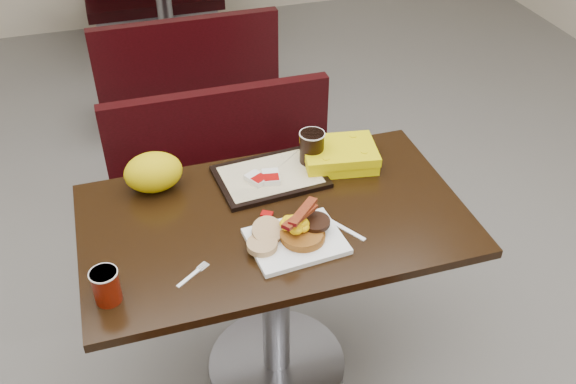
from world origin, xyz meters
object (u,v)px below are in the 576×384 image
object	(u,v)px
table_far	(166,18)
bench_far_s	(184,66)
clamshell	(339,155)
tray	(270,177)
bench_near_n	(231,187)
hashbrown_sleeve_left	(257,179)
coffee_cup_near	(106,286)
table_near	(276,299)
hashbrown_sleeve_right	(271,177)
knife	(343,228)
pancake_stack	(303,234)
fork	(188,278)
paper_bag	(153,172)
platter	(296,241)
coffee_cup_far	(312,147)

from	to	relation	value
table_far	bench_far_s	bearing A→B (deg)	-90.00
clamshell	tray	bearing A→B (deg)	-166.87
bench_near_n	hashbrown_sleeve_left	bearing A→B (deg)	-91.18
coffee_cup_near	tray	distance (m)	0.70
table_near	hashbrown_sleeve_right	world-z (taller)	hashbrown_sleeve_right
knife	hashbrown_sleeve_left	bearing A→B (deg)	-177.03
pancake_stack	fork	bearing A→B (deg)	-171.73
bench_near_n	paper_bag	distance (m)	0.72
hashbrown_sleeve_right	paper_bag	size ratio (longest dim) A/B	0.40
knife	bench_near_n	bearing A→B (deg)	161.87
coffee_cup_near	paper_bag	size ratio (longest dim) A/B	0.53
platter	hashbrown_sleeve_left	bearing A→B (deg)	91.86
pancake_stack	hashbrown_sleeve_left	xyz separation A→B (m)	(-0.06, 0.32, -0.00)
table_near	coffee_cup_far	world-z (taller)	coffee_cup_far
coffee_cup_near	coffee_cup_far	size ratio (longest dim) A/B	0.89
table_far	coffee_cup_near	distance (m)	2.89
table_near	coffee_cup_far	bearing A→B (deg)	48.98
coffee_cup_far	clamshell	xyz separation A→B (m)	(0.10, -0.02, -0.04)
bench_near_n	paper_bag	world-z (taller)	paper_bag
table_far	fork	bearing A→B (deg)	-96.24
table_near	clamshell	distance (m)	0.55
fork	knife	bearing A→B (deg)	-27.45
platter	hashbrown_sleeve_right	xyz separation A→B (m)	(0.01, 0.31, 0.02)
table_far	hashbrown_sleeve_right	world-z (taller)	hashbrown_sleeve_right
pancake_stack	hashbrown_sleeve_right	world-z (taller)	pancake_stack
table_far	knife	bearing A→B (deg)	-86.10
fork	clamshell	distance (m)	0.72
hashbrown_sleeve_left	bench_near_n	bearing A→B (deg)	60.29
table_far	hashbrown_sleeve_left	world-z (taller)	hashbrown_sleeve_left
table_far	coffee_cup_far	size ratio (longest dim) A/B	10.56
coffee_cup_near	hashbrown_sleeve_left	xyz separation A→B (m)	(0.51, 0.38, -0.02)
knife	hashbrown_sleeve_right	bearing A→B (deg)	176.49
bench_near_n	coffee_cup_near	distance (m)	1.14
fork	knife	size ratio (longest dim) A/B	0.72
fork	coffee_cup_far	bearing A→B (deg)	3.88
paper_bag	knife	bearing A→B (deg)	-35.49
table_near	hashbrown_sleeve_left	world-z (taller)	hashbrown_sleeve_left
bench_near_n	table_far	world-z (taller)	table_far
bench_far_s	tray	distance (m)	1.75
clamshell	paper_bag	size ratio (longest dim) A/B	1.31
coffee_cup_near	fork	bearing A→B (deg)	4.11
table_near	table_far	bearing A→B (deg)	90.00
table_far	platter	bearing A→B (deg)	-89.44
table_near	hashbrown_sleeve_right	xyz separation A→B (m)	(0.04, 0.17, 0.40)
table_far	tray	world-z (taller)	tray
table_far	clamshell	bearing A→B (deg)	-82.95
bench_near_n	paper_bag	bearing A→B (deg)	-126.95
clamshell	knife	bearing A→B (deg)	-99.26
table_near	knife	size ratio (longest dim) A/B	7.30
table_near	tray	size ratio (longest dim) A/B	3.39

